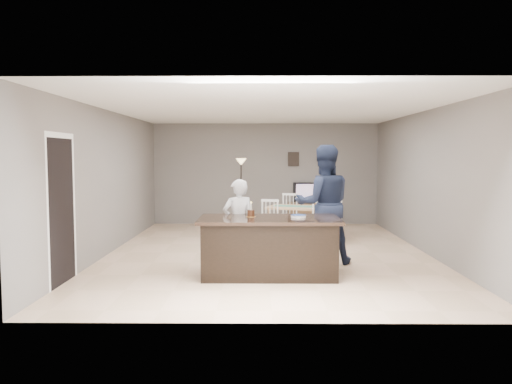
{
  "coord_description": "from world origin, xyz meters",
  "views": [
    {
      "loc": [
        -0.13,
        -9.39,
        1.86
      ],
      "look_at": [
        -0.22,
        -0.3,
        1.18
      ],
      "focal_mm": 35.0,
      "sensor_mm": 36.0,
      "label": 1
    }
  ],
  "objects_px": {
    "man": "(324,204)",
    "dining_table": "(304,212)",
    "television": "(311,193)",
    "floor_lamp": "(241,174)",
    "kitchen_island": "(269,246)",
    "birthday_cake": "(251,213)",
    "tv_console": "(311,214)",
    "plate_stack": "(298,216)",
    "woman": "(238,224)"
  },
  "relations": [
    {
      "from": "man",
      "to": "birthday_cake",
      "type": "bearing_deg",
      "value": 30.27
    },
    {
      "from": "television",
      "to": "birthday_cake",
      "type": "relative_size",
      "value": 3.91
    },
    {
      "from": "kitchen_island",
      "to": "man",
      "type": "height_order",
      "value": "man"
    },
    {
      "from": "television",
      "to": "dining_table",
      "type": "distance_m",
      "value": 2.38
    },
    {
      "from": "tv_console",
      "to": "plate_stack",
      "type": "bearing_deg",
      "value": -97.72
    },
    {
      "from": "dining_table",
      "to": "woman",
      "type": "bearing_deg",
      "value": -98.48
    },
    {
      "from": "birthday_cake",
      "to": "dining_table",
      "type": "bearing_deg",
      "value": 70.77
    },
    {
      "from": "floor_lamp",
      "to": "tv_console",
      "type": "bearing_deg",
      "value": 19.83
    },
    {
      "from": "man",
      "to": "plate_stack",
      "type": "distance_m",
      "value": 1.02
    },
    {
      "from": "dining_table",
      "to": "floor_lamp",
      "type": "xyz_separation_m",
      "value": [
        -1.45,
        1.61,
        0.77
      ]
    },
    {
      "from": "tv_console",
      "to": "television",
      "type": "height_order",
      "value": "television"
    },
    {
      "from": "birthday_cake",
      "to": "television",
      "type": "bearing_deg",
      "value": 74.96
    },
    {
      "from": "birthday_cake",
      "to": "dining_table",
      "type": "xyz_separation_m",
      "value": [
        1.11,
        3.18,
        -0.35
      ]
    },
    {
      "from": "man",
      "to": "floor_lamp",
      "type": "bearing_deg",
      "value": -71.52
    },
    {
      "from": "man",
      "to": "birthday_cake",
      "type": "distance_m",
      "value": 1.48
    },
    {
      "from": "woman",
      "to": "man",
      "type": "distance_m",
      "value": 1.53
    },
    {
      "from": "kitchen_island",
      "to": "dining_table",
      "type": "height_order",
      "value": "dining_table"
    },
    {
      "from": "dining_table",
      "to": "kitchen_island",
      "type": "bearing_deg",
      "value": -86.77
    },
    {
      "from": "woman",
      "to": "birthday_cake",
      "type": "height_order",
      "value": "woman"
    },
    {
      "from": "television",
      "to": "floor_lamp",
      "type": "height_order",
      "value": "floor_lamp"
    },
    {
      "from": "floor_lamp",
      "to": "television",
      "type": "bearing_deg",
      "value": 21.76
    },
    {
      "from": "television",
      "to": "dining_table",
      "type": "xyz_separation_m",
      "value": [
        -0.37,
        -2.34,
        -0.26
      ]
    },
    {
      "from": "kitchen_island",
      "to": "dining_table",
      "type": "xyz_separation_m",
      "value": [
        0.83,
        3.3,
        0.15
      ]
    },
    {
      "from": "tv_console",
      "to": "dining_table",
      "type": "xyz_separation_m",
      "value": [
        -0.37,
        -2.27,
        0.3
      ]
    },
    {
      "from": "birthday_cake",
      "to": "floor_lamp",
      "type": "xyz_separation_m",
      "value": [
        -0.34,
        4.79,
        0.42
      ]
    },
    {
      "from": "television",
      "to": "floor_lamp",
      "type": "bearing_deg",
      "value": 21.76
    },
    {
      "from": "man",
      "to": "floor_lamp",
      "type": "height_order",
      "value": "man"
    },
    {
      "from": "woman",
      "to": "plate_stack",
      "type": "xyz_separation_m",
      "value": [
        0.95,
        -0.5,
        0.19
      ]
    },
    {
      "from": "tv_console",
      "to": "plate_stack",
      "type": "distance_m",
      "value": 5.61
    },
    {
      "from": "kitchen_island",
      "to": "birthday_cake",
      "type": "xyz_separation_m",
      "value": [
        -0.28,
        0.12,
        0.5
      ]
    },
    {
      "from": "woman",
      "to": "television",
      "type": "bearing_deg",
      "value": -130.1
    },
    {
      "from": "kitchen_island",
      "to": "floor_lamp",
      "type": "bearing_deg",
      "value": 97.2
    },
    {
      "from": "kitchen_island",
      "to": "floor_lamp",
      "type": "height_order",
      "value": "floor_lamp"
    },
    {
      "from": "floor_lamp",
      "to": "birthday_cake",
      "type": "bearing_deg",
      "value": -85.96
    },
    {
      "from": "kitchen_island",
      "to": "plate_stack",
      "type": "bearing_deg",
      "value": 6.05
    },
    {
      "from": "plate_stack",
      "to": "man",
      "type": "bearing_deg",
      "value": 60.6
    },
    {
      "from": "kitchen_island",
      "to": "birthday_cake",
      "type": "bearing_deg",
      "value": 156.59
    },
    {
      "from": "kitchen_island",
      "to": "floor_lamp",
      "type": "distance_m",
      "value": 5.04
    },
    {
      "from": "man",
      "to": "dining_table",
      "type": "relative_size",
      "value": 0.96
    },
    {
      "from": "woman",
      "to": "plate_stack",
      "type": "bearing_deg",
      "value": 130.57
    },
    {
      "from": "television",
      "to": "birthday_cake",
      "type": "bearing_deg",
      "value": 74.96
    },
    {
      "from": "tv_console",
      "to": "plate_stack",
      "type": "relative_size",
      "value": 4.99
    },
    {
      "from": "woman",
      "to": "floor_lamp",
      "type": "xyz_separation_m",
      "value": [
        -0.12,
        4.36,
        0.64
      ]
    },
    {
      "from": "kitchen_island",
      "to": "woman",
      "type": "distance_m",
      "value": 0.79
    },
    {
      "from": "dining_table",
      "to": "floor_lamp",
      "type": "height_order",
      "value": "floor_lamp"
    },
    {
      "from": "television",
      "to": "plate_stack",
      "type": "distance_m",
      "value": 5.64
    },
    {
      "from": "tv_console",
      "to": "floor_lamp",
      "type": "height_order",
      "value": "floor_lamp"
    },
    {
      "from": "dining_table",
      "to": "birthday_cake",
      "type": "bearing_deg",
      "value": -91.95
    },
    {
      "from": "birthday_cake",
      "to": "floor_lamp",
      "type": "relative_size",
      "value": 0.13
    },
    {
      "from": "man",
      "to": "woman",
      "type": "bearing_deg",
      "value": 11.72
    }
  ]
}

